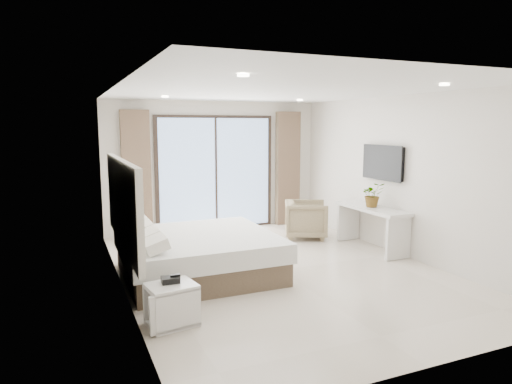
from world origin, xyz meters
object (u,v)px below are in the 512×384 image
nightstand (172,305)px  console_desk (372,218)px  armchair (306,218)px  bed (197,254)px

nightstand → console_desk: console_desk is taller
armchair → console_desk: bearing=-126.7°
bed → console_desk: size_ratio=1.38×
bed → armchair: (2.61, 1.39, 0.08)m
bed → console_desk: (3.26, 0.18, 0.24)m
nightstand → console_desk: bearing=14.5°
bed → console_desk: 3.27m
nightstand → console_desk: (3.99, 1.72, 0.33)m
bed → console_desk: bearing=3.2°
console_desk → nightstand: bearing=-156.7°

